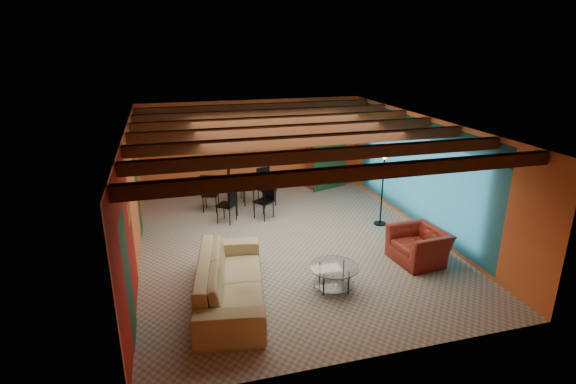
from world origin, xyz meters
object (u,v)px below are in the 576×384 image
object	(u,v)px
armchair	(419,245)
floor_lamp	(382,188)
dining_table	(241,192)
armoire	(326,154)
vase	(240,170)
sofa	(230,280)
potted_plant	(328,113)
coffee_table	(334,277)

from	to	relation	value
armchair	floor_lamp	world-z (taller)	floor_lamp
dining_table	armoire	xyz separation A→B (m)	(2.91, 1.42, 0.49)
floor_lamp	vase	world-z (taller)	floor_lamp
sofa	potted_plant	distance (m)	7.10
sofa	vase	size ratio (longest dim) A/B	15.36
armchair	coffee_table	distance (m)	2.13
coffee_table	potted_plant	xyz separation A→B (m)	(1.97, 5.77, 2.05)
coffee_table	potted_plant	size ratio (longest dim) A/B	1.82
armchair	potted_plant	size ratio (longest dim) A/B	2.20
armoire	coffee_table	bearing A→B (deg)	-127.93
armoire	vase	distance (m)	3.25
armchair	dining_table	world-z (taller)	dining_table
armchair	coffee_table	size ratio (longest dim) A/B	1.21
armoire	dining_table	bearing A→B (deg)	-173.05
sofa	armoire	world-z (taller)	armoire
sofa	armoire	size ratio (longest dim) A/B	1.37
sofa	dining_table	size ratio (longest dim) A/B	1.38
potted_plant	armoire	bearing A→B (deg)	0.00
floor_lamp	armoire	bearing A→B (deg)	94.28
coffee_table	vase	xyz separation A→B (m)	(-0.94, 4.35, 0.91)
vase	potted_plant	bearing A→B (deg)	26.04
armoire	vase	world-z (taller)	armoire
potted_plant	vase	distance (m)	3.44
armoire	floor_lamp	world-z (taller)	armoire
armchair	floor_lamp	bearing A→B (deg)	170.13
sofa	armoire	distance (m)	6.87
armchair	dining_table	xyz separation A→B (m)	(-3.01, 3.80, 0.17)
sofa	floor_lamp	bearing A→B (deg)	-49.65
armoire	potted_plant	world-z (taller)	potted_plant
sofa	coffee_table	xyz separation A→B (m)	(1.87, -0.10, -0.18)
floor_lamp	coffee_table	bearing A→B (deg)	-131.14
sofa	dining_table	xyz separation A→B (m)	(0.93, 4.24, 0.12)
coffee_table	floor_lamp	bearing A→B (deg)	48.86
sofa	coffee_table	size ratio (longest dim) A/B	3.12
sofa	floor_lamp	world-z (taller)	floor_lamp
armchair	armoire	size ratio (longest dim) A/B	0.53
coffee_table	floor_lamp	xyz separation A→B (m)	(2.21, 2.53, 0.70)
armchair	floor_lamp	size ratio (longest dim) A/B	0.58
sofa	vase	world-z (taller)	vase
floor_lamp	potted_plant	xyz separation A→B (m)	(-0.24, 3.24, 1.35)
floor_lamp	vase	distance (m)	3.65
armchair	armoire	xyz separation A→B (m)	(-0.09, 5.23, 0.67)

